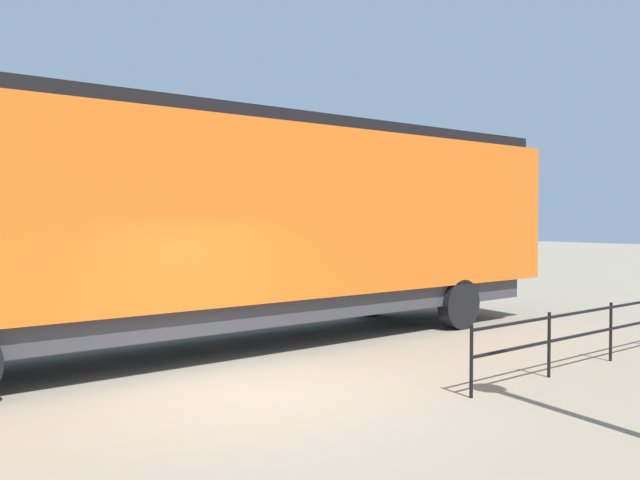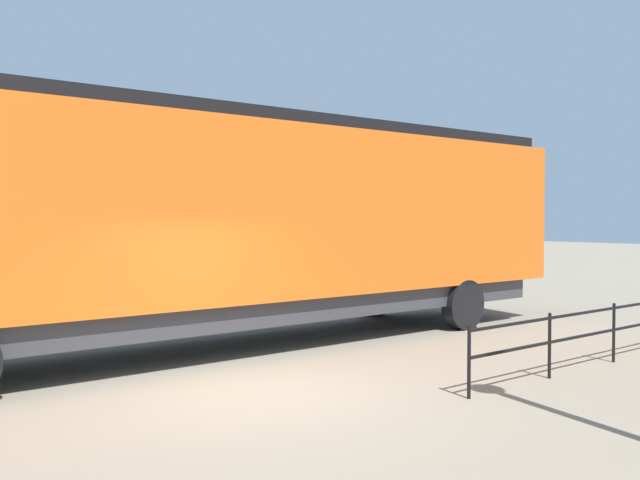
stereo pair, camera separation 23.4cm
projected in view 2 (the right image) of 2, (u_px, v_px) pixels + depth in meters
ground_plane at (256, 394)px, 9.79m from camera, size 120.00×120.00×0.00m
locomotive at (254, 219)px, 13.60m from camera, size 3.07×15.83×4.38m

